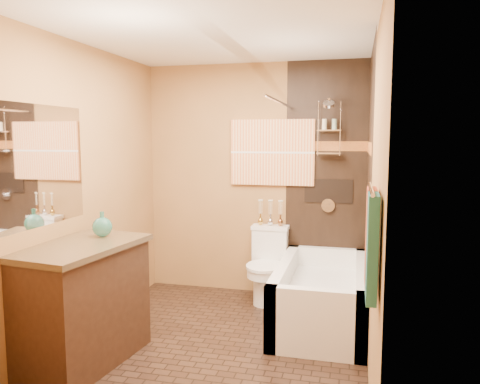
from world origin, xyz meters
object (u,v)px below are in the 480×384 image
(bathtub, at_px, (322,300))
(toilet, at_px, (267,265))
(sunset_painting, at_px, (272,152))
(vanity, at_px, (80,303))

(bathtub, relative_size, toilet, 1.94)
(sunset_painting, distance_m, toilet, 1.19)
(toilet, relative_size, vanity, 0.69)
(sunset_painting, bearing_deg, toilet, -90.00)
(toilet, distance_m, vanity, 2.01)
(bathtub, distance_m, toilet, 0.78)
(sunset_painting, xyz_separation_m, vanity, (-1.12, -1.93, -1.09))
(bathtub, height_order, vanity, vanity)
(bathtub, bearing_deg, sunset_painting, 129.61)
(bathtub, relative_size, vanity, 1.35)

